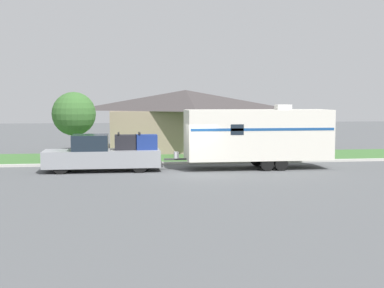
# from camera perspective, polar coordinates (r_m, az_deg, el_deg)

# --- Properties ---
(ground_plane) EXTENTS (120.00, 120.00, 0.00)m
(ground_plane) POSITION_cam_1_polar(r_m,az_deg,el_deg) (27.95, 0.08, -3.07)
(ground_plane) COLOR #515456
(curb_strip) EXTENTS (80.00, 0.30, 0.14)m
(curb_strip) POSITION_cam_1_polar(r_m,az_deg,el_deg) (31.63, -0.85, -2.02)
(curb_strip) COLOR beige
(curb_strip) RESTS_ON ground_plane
(lawn_strip) EXTENTS (80.00, 7.00, 0.03)m
(lawn_strip) POSITION_cam_1_polar(r_m,az_deg,el_deg) (35.24, -1.56, -1.41)
(lawn_strip) COLOR #3D6B33
(lawn_strip) RESTS_ON ground_plane
(house_across_street) EXTENTS (12.27, 8.42, 4.53)m
(house_across_street) POSITION_cam_1_polar(r_m,az_deg,el_deg) (40.87, -0.69, 2.72)
(house_across_street) COLOR gray
(house_across_street) RESTS_ON ground_plane
(pickup_truck) EXTENTS (6.24, 2.00, 2.05)m
(pickup_truck) POSITION_cam_1_polar(r_m,az_deg,el_deg) (28.81, -9.43, -1.08)
(pickup_truck) COLOR black
(pickup_truck) RESTS_ON ground_plane
(travel_trailer) EXTENTS (9.16, 2.48, 3.53)m
(travel_trailer) POSITION_cam_1_polar(r_m,az_deg,el_deg) (29.70, 7.03, 1.01)
(travel_trailer) COLOR black
(travel_trailer) RESTS_ON ground_plane
(mailbox) EXTENTS (0.48, 0.20, 1.42)m
(mailbox) POSITION_cam_1_polar(r_m,az_deg,el_deg) (32.26, -10.14, -0.15)
(mailbox) COLOR brown
(mailbox) RESTS_ON ground_plane
(tree_in_yard) EXTENTS (2.73, 2.73, 4.29)m
(tree_in_yard) POSITION_cam_1_polar(r_m,az_deg,el_deg) (34.23, -12.49, 3.15)
(tree_in_yard) COLOR brown
(tree_in_yard) RESTS_ON ground_plane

